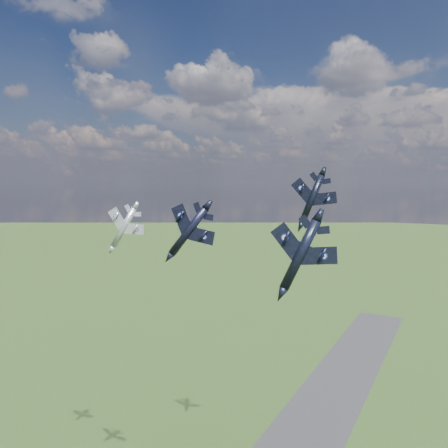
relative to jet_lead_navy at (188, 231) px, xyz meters
The scene contains 4 objects.
jet_lead_navy is the anchor object (origin of this frame).
jet_right_navy 35.71m from the jet_lead_navy, 34.33° to the right, with size 9.12×12.72×2.63m, color black, non-canonical shape.
jet_high_navy 32.94m from the jet_lead_navy, 61.30° to the left, with size 11.73×16.35×3.38m, color black, non-canonical shape.
jet_left_silver 21.51m from the jet_lead_navy, 166.51° to the left, with size 10.14×14.14×2.93m, color #ADB1B8, non-canonical shape.
Camera 1 is at (46.21, -59.80, 91.25)m, focal length 35.00 mm.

